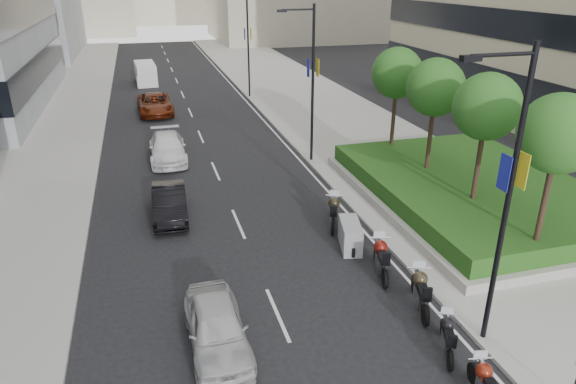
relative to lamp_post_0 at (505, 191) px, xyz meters
name	(u,v)px	position (x,y,z in m)	size (l,w,h in m)	color
sidewalk_right	(320,109)	(4.86, 29.00, -4.99)	(10.00, 100.00, 0.15)	#9E9B93
sidewalk_left	(48,128)	(-16.14, 29.00, -4.99)	(8.00, 100.00, 0.15)	#9E9B93
lane_edge	(258,114)	(-0.44, 29.00, -5.06)	(0.12, 100.00, 0.01)	silver
lane_centre	(193,119)	(-5.64, 29.00, -5.06)	(0.12, 100.00, 0.01)	silver
planter	(472,197)	(5.86, 9.00, -4.72)	(10.00, 14.00, 0.40)	#A29F96
hedge	(474,186)	(5.86, 9.00, -4.12)	(9.40, 13.40, 0.80)	#295017
tree_0	(559,134)	(4.36, 3.00, 0.36)	(2.80, 2.80, 6.30)	#332319
tree_1	(487,107)	(4.36, 7.00, 0.36)	(2.80, 2.80, 6.30)	#332319
tree_2	(435,88)	(4.36, 11.00, 0.36)	(2.80, 2.80, 6.30)	#332319
tree_3	(397,73)	(4.36, 15.00, 0.36)	(2.80, 2.80, 6.30)	#332319
lamp_post_0	(505,191)	(0.00, 0.00, 0.00)	(2.34, 0.45, 9.00)	black
lamp_post_1	(310,77)	(0.00, 17.00, 0.00)	(2.34, 0.45, 9.00)	black
lamp_post_2	(246,40)	(0.00, 35.00, 0.00)	(2.34, 0.45, 9.00)	black
motorcycle_2	(448,336)	(-1.21, -0.12, -4.51)	(1.01, 1.93, 1.03)	black
motorcycle_3	(421,291)	(-0.89, 2.07, -4.41)	(1.03, 2.39, 1.23)	black
motorcycle_4	(381,258)	(-1.23, 4.43, -4.40)	(0.96, 2.43, 1.24)	black
motorcycle_5	(350,236)	(-1.61, 6.55, -4.50)	(1.18, 2.00, 1.14)	black
motorcycle_6	(334,211)	(-1.51, 8.74, -4.41)	(1.15, 2.31, 1.22)	black
car_a	(217,327)	(-7.80, 1.91, -4.33)	(1.73, 4.29, 1.46)	#B4B4B6
car_b	(170,203)	(-8.54, 11.57, -4.35)	(1.52, 4.35, 1.43)	black
car_c	(168,148)	(-8.11, 19.73, -4.31)	(2.11, 5.20, 1.51)	white
car_d	(155,104)	(-8.36, 31.37, -4.28)	(2.61, 5.66, 1.57)	#591D0A
delivery_van	(146,74)	(-8.72, 44.09, -4.10)	(2.14, 5.02, 2.07)	white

